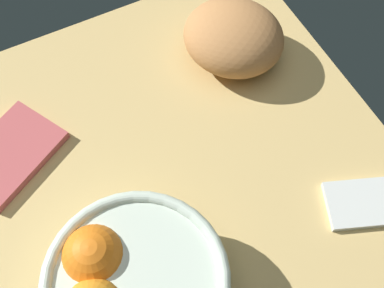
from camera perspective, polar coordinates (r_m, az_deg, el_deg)
ground_plane at (r=77.70cm, az=-7.62°, el=-4.18°), size 81.11×63.71×3.00cm
fruit_bowl at (r=65.25cm, az=-7.23°, el=-15.53°), size 23.20×23.20×10.54cm
bread_loaf at (r=84.57cm, az=4.75°, el=12.02°), size 22.39×22.67×9.56cm
napkin_folded at (r=81.43cm, az=-20.08°, el=-1.14°), size 18.80×16.81×1.48cm
napkin_spare at (r=77.70cm, az=19.26°, el=-6.35°), size 13.63×11.13×1.03cm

